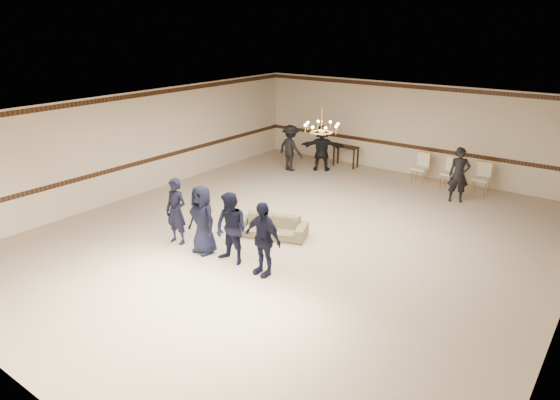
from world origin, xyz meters
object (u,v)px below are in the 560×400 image
Objects in this scene: banquet_chair_mid at (450,173)px; banquet_chair_right at (481,179)px; settee at (271,226)px; adult_mid at (322,148)px; boy_c at (231,229)px; boy_b at (202,220)px; adult_left at (291,148)px; banquet_chair_left at (420,168)px; boy_a at (176,211)px; boy_d at (263,239)px; adult_right at (459,175)px; chandelier at (322,120)px; console_table at (346,156)px.

banquet_chair_right is at bearing 5.42° from banquet_chair_mid.
adult_mid is (-2.14, 5.82, 0.58)m from settee.
boy_c is 8.86m from banquet_chair_right.
adult_left is (-2.32, 6.82, 0.01)m from boy_b.
boy_b is 7.20m from adult_left.
banquet_chair_left is (3.48, 0.75, -0.34)m from adult_mid.
boy_d is (2.70, 0.00, 0.00)m from boy_a.
boy_b is (0.90, 0.00, 0.00)m from boy_a.
boy_a and boy_c have the same top height.
boy_d reaches higher than banquet_chair_right.
settee is at bearing -117.39° from banquet_chair_right.
boy_a reaches higher than banquet_chair_mid.
boy_a reaches higher than settee.
boy_d is 1.66× the size of banquet_chair_mid.
adult_right is (4.58, 7.12, 0.01)m from boy_a.
chandelier is 3.68m from boy_c.
boy_a is 1.66× the size of banquet_chair_mid.
boy_b is at bearing -113.53° from chandelier.
chandelier is 6.37m from banquet_chair_right.
banquet_chair_mid reaches higher than settee.
console_table is at bearing -144.89° from adult_mid.
boy_c is 0.99× the size of adult_left.
boy_c is (1.80, 0.00, 0.00)m from boy_a.
settee is 6.96m from console_table.
settee is at bearing -104.22° from banquet_chair_mid.
chandelier is 0.56× the size of boy_b.
boy_d is 8.18m from adult_mid.
console_table is at bearing -119.50° from adult_left.
banquet_chair_right is 5.01m from console_table.
boy_d is at bearing 85.17° from adult_mid.
boy_a is 0.99× the size of adult_right.
adult_mid reaches higher than boy_d.
banquet_chair_mid is at bearing 4.23° from banquet_chair_left.
adult_mid is 5.12m from adult_right.
adult_mid reaches higher than boy_a.
boy_c is 0.92× the size of settee.
console_table is (-0.04, 8.47, -0.43)m from boy_a.
boy_b reaches higher than console_table.
chandelier is at bearing -145.50° from adult_right.
banquet_chair_left reaches higher than settee.
adult_left reaches higher than console_table.
boy_b reaches higher than settee.
boy_d is 8.28m from banquet_chair_left.
boy_c is 1.75× the size of console_table.
console_table is (-2.26, 5.43, -2.47)m from chandelier.
console_table is (-3.00, 0.20, -0.10)m from banquet_chair_left.
boy_b reaches higher than banquet_chair_mid.
banquet_chair_right is at bearing 159.78° from adult_mid.
adult_left reaches higher than banquet_chair_left.
console_table is at bearing -177.44° from banquet_chair_mid.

